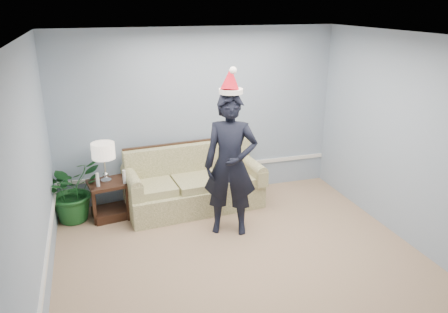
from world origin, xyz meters
TOP-DOWN VIEW (x-y plane):
  - room_shell at (0.00, 0.00)m, footprint 4.54×5.04m
  - wainscot_trim at (-1.18, 1.18)m, footprint 4.49×4.99m
  - sofa at (-0.22, 2.07)m, footprint 2.11×1.04m
  - side_table at (-1.48, 2.07)m, footprint 0.66×0.58m
  - table_lamp at (-1.51, 2.10)m, footprint 0.33×0.33m
  - candle_pair at (-1.44, 1.94)m, footprint 0.42×0.05m
  - houseplant at (-2.00, 2.15)m, footprint 1.12×1.10m
  - man at (0.09, 1.15)m, footprint 0.84×0.70m
  - santa_hat at (0.09, 1.17)m, footprint 0.41×0.43m
  - teddy_bear at (0.27, 1.95)m, footprint 0.26×0.29m

SIDE VIEW (x-z plane):
  - side_table at x=-1.48m, z-range -0.06..0.50m
  - sofa at x=-0.22m, z-range -0.14..0.82m
  - wainscot_trim at x=-1.18m, z-range 0.42..0.48m
  - houseplant at x=-2.00m, z-range 0.00..0.94m
  - teddy_bear at x=0.27m, z-range 0.45..0.85m
  - candle_pair at x=-1.44m, z-range 0.56..0.76m
  - man at x=0.09m, z-range 0.00..1.96m
  - table_lamp at x=-1.51m, z-range 0.72..1.31m
  - room_shell at x=0.00m, z-range -0.02..2.72m
  - santa_hat at x=0.09m, z-range 1.92..2.28m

